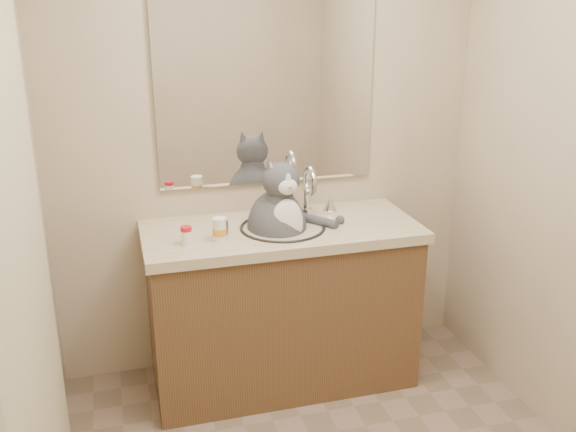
# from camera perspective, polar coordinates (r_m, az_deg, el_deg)

# --- Properties ---
(room) EXTENTS (2.22, 2.52, 2.42)m
(room) POSITION_cam_1_polar(r_m,az_deg,el_deg) (2.13, 6.14, -0.68)
(room) COLOR #886F5E
(room) RESTS_ON ground
(vanity) EXTENTS (1.34, 0.59, 1.12)m
(vanity) POSITION_cam_1_polar(r_m,az_deg,el_deg) (3.27, -0.55, -7.63)
(vanity) COLOR brown
(vanity) RESTS_ON ground
(mirror) EXTENTS (1.10, 0.02, 0.90)m
(mirror) POSITION_cam_1_polar(r_m,az_deg,el_deg) (3.22, -1.89, 10.76)
(mirror) COLOR white
(mirror) RESTS_ON room
(shower_curtain) EXTENTS (0.02, 1.30, 1.93)m
(shower_curtain) POSITION_cam_1_polar(r_m,az_deg,el_deg) (2.17, -22.06, -6.51)
(shower_curtain) COLOR beige
(shower_curtain) RESTS_ON ground
(cat) EXTENTS (0.46, 0.37, 0.57)m
(cat) POSITION_cam_1_polar(r_m,az_deg,el_deg) (3.09, -0.85, -0.60)
(cat) COLOR #47484D
(cat) RESTS_ON vanity
(pill_bottle_redcap) EXTENTS (0.07, 0.07, 0.09)m
(pill_bottle_redcap) POSITION_cam_1_polar(r_m,az_deg,el_deg) (2.91, -9.02, -1.73)
(pill_bottle_redcap) COLOR white
(pill_bottle_redcap) RESTS_ON vanity
(pill_bottle_orange) EXTENTS (0.08, 0.08, 0.11)m
(pill_bottle_orange) POSITION_cam_1_polar(r_m,az_deg,el_deg) (2.94, -6.12, -1.23)
(pill_bottle_orange) COLOR white
(pill_bottle_orange) RESTS_ON vanity
(grey_canister) EXTENTS (0.05, 0.05, 0.07)m
(grey_canister) POSITION_cam_1_polar(r_m,az_deg,el_deg) (3.02, -5.72, -0.99)
(grey_canister) COLOR slate
(grey_canister) RESTS_ON vanity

